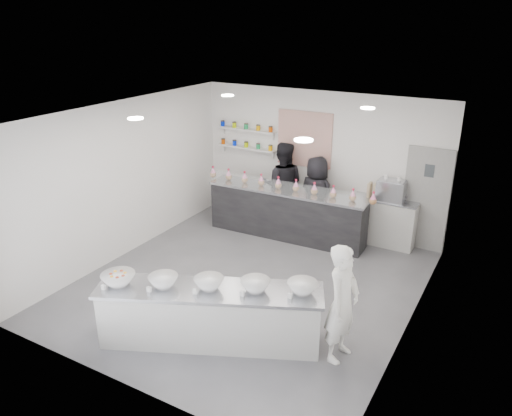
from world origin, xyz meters
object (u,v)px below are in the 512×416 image
Objects in this scene: prep_counter at (210,315)px; staff_right at (316,196)px; espresso_machine at (391,191)px; woman_prep at (342,303)px; back_bar at (286,214)px; espresso_ledge at (383,222)px; staff_left at (282,185)px.

staff_right is at bearing 68.39° from prep_counter.
prep_counter is 5.90× the size of espresso_machine.
woman_prep is at bearing -5.57° from prep_counter.
espresso_machine is (1.98, 0.66, 0.66)m from back_bar.
espresso_ledge is (1.88, 0.66, -0.04)m from back_bar.
woman_prep is at bearing -83.54° from espresso_machine.
espresso_machine reaches higher than back_bar.
woman_prep reaches higher than prep_counter.
staff_left is (-2.22, -0.18, 0.47)m from espresso_ledge.
woman_prep reaches higher than back_bar.
staff_left is at bearing -175.57° from espresso_machine.
espresso_machine is (0.11, 0.00, 0.70)m from espresso_ledge.
back_bar is 0.74m from staff_right.
espresso_ledge is 2.43× the size of espresso_machine.
staff_left is 1.12× the size of staff_right.
back_bar is at bearing 42.18° from woman_prep.
espresso_machine reaches higher than prep_counter.
prep_counter is at bearing 114.19° from woman_prep.
staff_right is (-1.42, -0.18, 0.37)m from espresso_ledge.
staff_right reaches higher than prep_counter.
staff_left is at bearing 123.86° from back_bar.
espresso_machine is 2.34m from staff_left.
woman_prep is (2.42, -3.22, 0.32)m from back_bar.
woman_prep is (1.75, 0.60, 0.41)m from prep_counter.
espresso_ledge is 0.70m from espresso_machine.
espresso_machine is at bearing 0.00° from espresso_ledge.
staff_right is at bearing 44.50° from back_bar.
woman_prep is 4.18m from staff_right.
prep_counter is at bearing -106.28° from espresso_machine.
espresso_ledge is at bearing 50.43° from prep_counter.
staff_right reaches higher than woman_prep.
woman_prep reaches higher than espresso_ledge.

